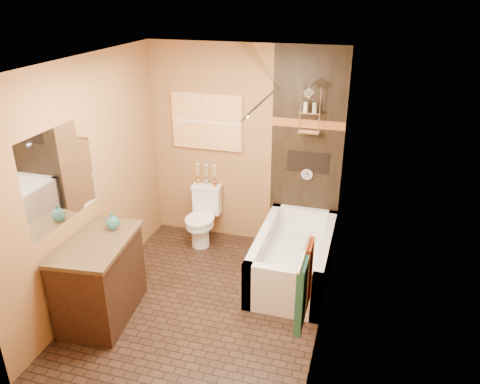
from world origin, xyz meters
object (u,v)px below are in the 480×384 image
at_px(sunset_painting, 207,122).
at_px(bathtub, 293,260).
at_px(toilet, 203,216).
at_px(vanity, 100,279).

relative_size(sunset_painting, bathtub, 0.60).
height_order(bathtub, toilet, toilet).
distance_m(sunset_painting, bathtub, 1.97).
xyz_separation_m(sunset_painting, bathtub, (1.27, -0.73, -1.33)).
bearing_deg(bathtub, sunset_painting, 150.24).
bearing_deg(toilet, vanity, -109.73).
bearing_deg(sunset_painting, vanity, -103.33).
relative_size(toilet, vanity, 0.71).
relative_size(bathtub, toilet, 2.05).
relative_size(sunset_painting, toilet, 1.23).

